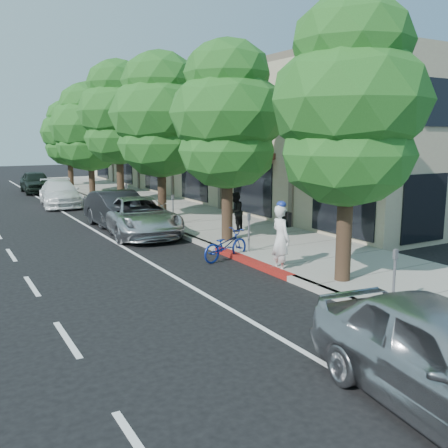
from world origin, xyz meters
TOP-DOWN VIEW (x-y plane):
  - ground at (0.00, 0.00)m, footprint 120.00×120.00m
  - sidewalk at (2.30, 8.00)m, footprint 4.60×56.00m
  - curb at (0.00, 8.00)m, footprint 0.30×56.00m
  - curb_red_segment at (0.00, 1.00)m, footprint 0.32×4.00m
  - storefront_building at (9.60, 18.00)m, footprint 10.00×36.00m
  - street_tree_0 at (0.90, -2.00)m, footprint 4.01×4.01m
  - street_tree_1 at (0.90, 4.00)m, footprint 4.10×4.10m
  - street_tree_2 at (0.90, 10.00)m, footprint 4.64×4.64m
  - street_tree_3 at (0.90, 16.00)m, footprint 4.49×4.49m
  - street_tree_4 at (0.90, 22.00)m, footprint 5.19×5.19m
  - street_tree_5 at (0.90, 28.00)m, footprint 4.22×4.22m
  - cyclist at (0.25, -0.15)m, footprint 0.51×0.74m
  - bicycle at (-0.40, 1.87)m, footprint 1.95×1.11m
  - silver_suv at (-1.30, 7.18)m, footprint 2.98×5.55m
  - dark_sedan at (-1.55, 9.00)m, footprint 1.77×4.80m
  - white_pickup at (-2.20, 17.32)m, footprint 2.50×5.10m
  - dark_suv_far at (-2.20, 24.94)m, footprint 1.88×4.46m
  - pedestrian at (2.01, 5.25)m, footprint 0.96×0.92m

SIDE VIEW (x-z plane):
  - ground at x=0.00m, z-range 0.00..0.00m
  - sidewalk at x=2.30m, z-range 0.00..0.15m
  - curb at x=0.00m, z-range 0.00..0.15m
  - curb_red_segment at x=0.00m, z-range 0.00..0.15m
  - bicycle at x=-0.40m, z-range 0.00..0.97m
  - white_pickup at x=-2.20m, z-range 0.00..1.43m
  - silver_suv at x=-1.30m, z-range 0.00..1.48m
  - dark_suv_far at x=-2.20m, z-range 0.00..1.51m
  - dark_sedan at x=-1.55m, z-range 0.00..1.57m
  - pedestrian at x=2.01m, z-range 0.15..1.72m
  - cyclist at x=0.25m, z-range 0.00..1.96m
  - storefront_building at x=9.60m, z-range 0.00..7.00m
  - street_tree_5 at x=0.90m, z-range 0.75..7.43m
  - street_tree_4 at x=0.90m, z-range 0.73..8.17m
  - street_tree_1 at x=0.90m, z-range 0.92..8.16m
  - street_tree_0 at x=0.90m, z-range 0.95..8.25m
  - street_tree_2 at x=0.90m, z-range 0.92..8.61m
  - street_tree_3 at x=0.90m, z-range 1.05..9.14m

